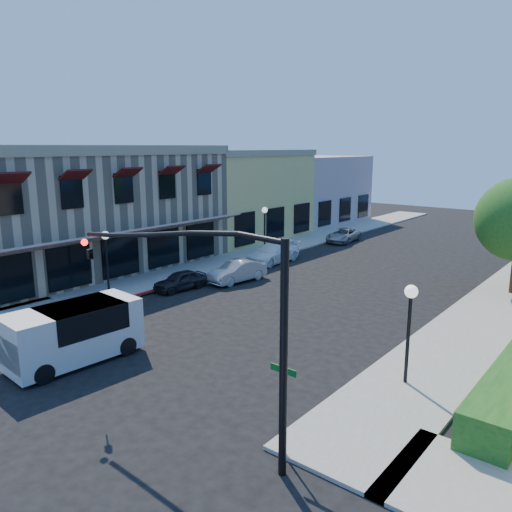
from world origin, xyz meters
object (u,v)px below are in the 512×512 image
Objects in this scene: lamppost_left_near at (106,246)px; white_van at (72,330)px; parked_car_d at (343,235)px; signal_mast_arm at (217,302)px; street_name_sign at (283,395)px; parked_car_b at (237,271)px; parked_car_c at (273,253)px; lamppost_right_near at (410,309)px; parked_car_a at (180,280)px; lamppost_left_far at (265,218)px.

white_van is (6.40, -6.05, -1.48)m from lamppost_left_near.
parked_car_d is at bearing 98.30° from white_van.
signal_mast_arm is 1.93× the size of parked_car_d.
street_name_sign reaches higher than parked_car_b.
white_van is 1.06× the size of parked_car_c.
parked_car_a is at bearing 167.71° from lamppost_right_near.
lamppost_left_far reaches higher than parked_car_d.
lamppost_left_near is 0.93× the size of parked_car_b.
lamppost_right_near reaches higher than street_name_sign.
lamppost_left_near is 0.71× the size of white_van.
lamppost_right_near reaches higher than parked_car_d.
lamppost_left_near reaches higher than parked_car_d.
signal_mast_arm reaches higher than lamppost_right_near.
parked_car_b reaches higher than parked_car_a.
lamppost_right_near is (2.64, 6.50, -1.35)m from signal_mast_arm.
white_van reaches higher than parked_car_a.
signal_mast_arm reaches higher than parked_car_c.
street_name_sign is at bearing -71.11° from parked_car_d.
parked_car_d is at bearing 116.20° from street_name_sign.
parked_car_a is at bearing -105.80° from parked_car_b.
white_van is 10.14m from parked_car_a.
white_van is 18.52m from parked_car_c.
lamppost_right_near is at bearing -19.22° from parked_car_b.
parked_car_c is (-12.06, 18.50, -3.40)m from signal_mast_arm.
white_van is at bearing -78.14° from parked_car_c.
parked_car_b is at bearing 73.70° from parked_car_a.
signal_mast_arm is 3.20× the size of street_name_sign.
lamppost_right_near is 15.20m from parked_car_a.
white_van is 12.89m from parked_car_b.
white_van is at bearing -72.31° from lamppost_left_far.
signal_mast_arm is 2.24× the size of lamppost_left_far.
lamppost_left_far is 0.93× the size of parked_car_b.
signal_mast_arm is at bearing -43.79° from parked_car_b.
street_name_sign is (1.64, 0.70, -2.39)m from signal_mast_arm.
signal_mast_arm is 31.19m from parked_car_d.
parked_car_a is 3.62m from parked_car_b.
signal_mast_arm is 2.98m from street_name_sign.
lamppost_left_far is 11.26m from parked_car_a.
lamppost_right_near is at bearing 0.00° from lamppost_left_near.
parked_car_d is at bearing 112.90° from signal_mast_arm.
parked_car_b is (3.70, 6.54, -2.10)m from lamppost_left_near.
parked_car_b is at bearing -92.14° from parked_car_d.
lamppost_right_near is 0.76× the size of parked_car_c.
lamppost_left_near is at bearing 136.58° from white_van.
parked_car_c is at bearing 127.58° from street_name_sign.
lamppost_left_far reaches higher than parked_car_a.
parked_car_d is (0.00, 18.84, 0.03)m from parked_car_a.
parked_car_d is at bearing 96.46° from parked_car_a.
street_name_sign is at bearing -99.78° from lamppost_right_near.
parked_car_b is at bearing 102.09° from white_van.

